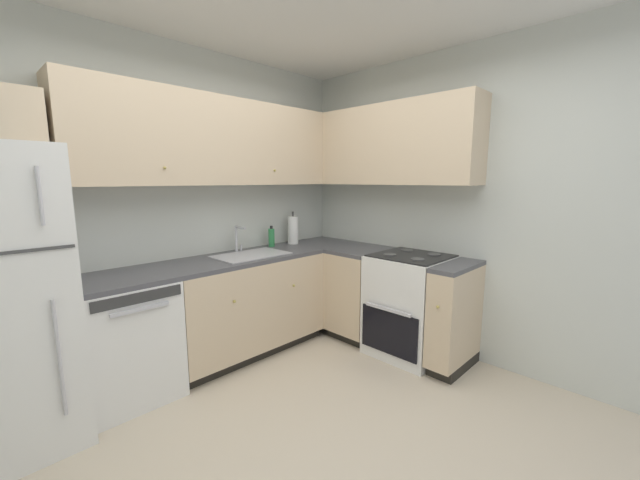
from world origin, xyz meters
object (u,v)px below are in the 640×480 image
dishwasher (127,340)px  paper_towel_roll (293,230)px  soap_bottle (272,237)px  oven_range (410,304)px

dishwasher → paper_towel_roll: size_ratio=2.47×
soap_bottle → paper_towel_roll: (0.27, -0.02, 0.05)m
oven_range → soap_bottle: bearing=114.4°
dishwasher → oven_range: oven_range is taller
dishwasher → soap_bottle: soap_bottle is taller
dishwasher → oven_range: (2.03, -1.07, 0.02)m
soap_bottle → paper_towel_roll: bearing=-4.2°
dishwasher → soap_bottle: 1.57m
soap_bottle → paper_towel_roll: 0.27m
paper_towel_roll → dishwasher: bearing=-174.7°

